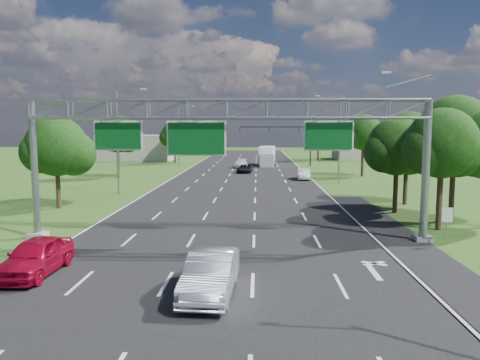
{
  "coord_description": "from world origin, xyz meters",
  "views": [
    {
      "loc": [
        1.97,
        -14.65,
        6.44
      ],
      "look_at": [
        0.88,
        14.84,
        3.15
      ],
      "focal_mm": 35.0,
      "sensor_mm": 36.0,
      "label": 1
    }
  ],
  "objects_px": {
    "regulatory_sign": "(447,218)",
    "box_truck": "(267,156)",
    "sign_gantry": "(228,120)",
    "red_coupe": "(36,256)",
    "traffic_signal": "(290,135)",
    "silver_sedan": "(210,274)"
  },
  "relations": [
    {
      "from": "silver_sedan",
      "to": "regulatory_sign",
      "type": "bearing_deg",
      "value": 36.87
    },
    {
      "from": "sign_gantry",
      "to": "box_truck",
      "type": "distance_m",
      "value": 54.3
    },
    {
      "from": "traffic_signal",
      "to": "box_truck",
      "type": "height_order",
      "value": "traffic_signal"
    },
    {
      "from": "regulatory_sign",
      "to": "traffic_signal",
      "type": "bearing_deg",
      "value": 95.2
    },
    {
      "from": "regulatory_sign",
      "to": "traffic_signal",
      "type": "relative_size",
      "value": 0.17
    },
    {
      "from": "regulatory_sign",
      "to": "red_coupe",
      "type": "bearing_deg",
      "value": -163.67
    },
    {
      "from": "sign_gantry",
      "to": "regulatory_sign",
      "type": "relative_size",
      "value": 11.19
    },
    {
      "from": "sign_gantry",
      "to": "red_coupe",
      "type": "bearing_deg",
      "value": -139.45
    },
    {
      "from": "sign_gantry",
      "to": "regulatory_sign",
      "type": "xyz_separation_m",
      "value": [
        12.07,
        -1.02,
        -5.38
      ]
    },
    {
      "from": "sign_gantry",
      "to": "silver_sedan",
      "type": "bearing_deg",
      "value": -90.95
    },
    {
      "from": "regulatory_sign",
      "to": "box_truck",
      "type": "distance_m",
      "value": 55.64
    },
    {
      "from": "sign_gantry",
      "to": "red_coupe",
      "type": "relative_size",
      "value": 4.92
    },
    {
      "from": "traffic_signal",
      "to": "red_coupe",
      "type": "relative_size",
      "value": 2.56
    },
    {
      "from": "sign_gantry",
      "to": "silver_sedan",
      "type": "xyz_separation_m",
      "value": [
        -0.15,
        -9.14,
        -6.06
      ]
    },
    {
      "from": "red_coupe",
      "to": "traffic_signal",
      "type": "bearing_deg",
      "value": 76.79
    },
    {
      "from": "traffic_signal",
      "to": "silver_sedan",
      "type": "bearing_deg",
      "value": -96.7
    },
    {
      "from": "sign_gantry",
      "to": "silver_sedan",
      "type": "height_order",
      "value": "sign_gantry"
    },
    {
      "from": "traffic_signal",
      "to": "box_truck",
      "type": "distance_m",
      "value": 5.33
    },
    {
      "from": "regulatory_sign",
      "to": "red_coupe",
      "type": "relative_size",
      "value": 0.44
    },
    {
      "from": "regulatory_sign",
      "to": "box_truck",
      "type": "height_order",
      "value": "box_truck"
    },
    {
      "from": "silver_sedan",
      "to": "traffic_signal",
      "type": "bearing_deg",
      "value": 86.56
    },
    {
      "from": "red_coupe",
      "to": "silver_sedan",
      "type": "bearing_deg",
      "value": -14.47
    }
  ]
}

